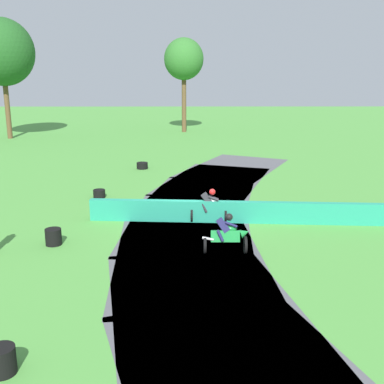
% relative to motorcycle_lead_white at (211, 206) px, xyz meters
% --- Properties ---
extents(ground_plane, '(120.00, 120.00, 0.00)m').
position_rel_motorcycle_lead_white_xyz_m(ground_plane, '(-0.96, -0.00, -0.66)').
color(ground_plane, '#4C933D').
extents(track_asphalt, '(9.67, 31.84, 0.01)m').
position_rel_motorcycle_lead_white_xyz_m(track_asphalt, '(0.06, -0.07, -0.65)').
color(track_asphalt, '#515156').
rests_on(track_asphalt, ground).
extents(safety_barrier, '(19.20, 1.55, 0.90)m').
position_rel_motorcycle_lead_white_xyz_m(safety_barrier, '(4.55, -0.36, -0.21)').
color(safety_barrier, '#239375').
rests_on(safety_barrier, ground).
extents(motorcycle_lead_white, '(1.70, 0.76, 1.43)m').
position_rel_motorcycle_lead_white_xyz_m(motorcycle_lead_white, '(0.00, 0.00, 0.00)').
color(motorcycle_lead_white, black).
rests_on(motorcycle_lead_white, ground).
extents(motorcycle_chase_green, '(1.68, 0.84, 1.43)m').
position_rel_motorcycle_lead_white_xyz_m(motorcycle_chase_green, '(0.44, -3.38, -0.02)').
color(motorcycle_chase_green, black).
rests_on(motorcycle_chase_green, ground).
extents(tire_stack_near, '(0.70, 0.70, 0.40)m').
position_rel_motorcycle_lead_white_xyz_m(tire_stack_near, '(-3.87, 10.72, -0.46)').
color(tire_stack_near, black).
rests_on(tire_stack_near, ground).
extents(tire_stack_mid_a, '(0.58, 0.58, 0.40)m').
position_rel_motorcycle_lead_white_xyz_m(tire_stack_mid_a, '(-5.34, 3.81, -0.46)').
color(tire_stack_mid_a, black).
rests_on(tire_stack_mid_a, ground).
extents(tire_stack_mid_b, '(0.59, 0.59, 0.60)m').
position_rel_motorcycle_lead_white_xyz_m(tire_stack_mid_b, '(-5.81, -2.67, -0.36)').
color(tire_stack_mid_b, black).
rests_on(tire_stack_mid_b, ground).
extents(tire_stack_far, '(0.59, 0.59, 0.60)m').
position_rel_motorcycle_lead_white_xyz_m(tire_stack_far, '(-4.82, -10.23, -0.36)').
color(tire_stack_far, black).
rests_on(tire_stack_far, ground).
extents(tree_far_left, '(5.51, 5.51, 10.41)m').
position_rel_motorcycle_lead_white_xyz_m(tree_far_left, '(-17.09, 24.14, 6.82)').
color(tree_far_left, brown).
rests_on(tree_far_left, ground).
extents(tree_far_right, '(3.79, 3.79, 8.99)m').
position_rel_motorcycle_lead_white_xyz_m(tree_far_right, '(-1.40, 28.55, 6.26)').
color(tree_far_right, brown).
rests_on(tree_far_right, ground).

